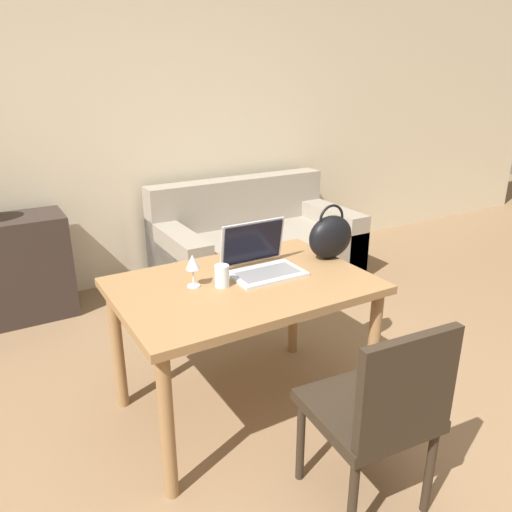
# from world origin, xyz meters

# --- Properties ---
(ground_plane) EXTENTS (14.00, 14.00, 0.00)m
(ground_plane) POSITION_xyz_m (0.00, 0.00, 0.00)
(ground_plane) COLOR #846647
(wall_back) EXTENTS (10.00, 0.06, 2.70)m
(wall_back) POSITION_xyz_m (0.00, 2.74, 1.35)
(wall_back) COLOR beige
(wall_back) RESTS_ON ground_plane
(dining_table) EXTENTS (1.21, 0.82, 0.73)m
(dining_table) POSITION_xyz_m (-0.10, 0.72, 0.63)
(dining_table) COLOR olive
(dining_table) RESTS_ON ground_plane
(chair) EXTENTS (0.47, 0.47, 0.85)m
(chair) POSITION_xyz_m (0.04, -0.10, 0.48)
(chair) COLOR #2D2319
(chair) RESTS_ON ground_plane
(couch) EXTENTS (1.63, 0.90, 0.82)m
(couch) POSITION_xyz_m (0.84, 2.21, 0.28)
(couch) COLOR gray
(couch) RESTS_ON ground_plane
(laptop) EXTENTS (0.36, 0.28, 0.25)m
(laptop) POSITION_xyz_m (0.05, 0.80, 0.79)
(laptop) COLOR silver
(laptop) RESTS_ON dining_table
(drinking_glass) EXTENTS (0.07, 0.07, 0.10)m
(drinking_glass) POSITION_xyz_m (-0.20, 0.73, 0.78)
(drinking_glass) COLOR silver
(drinking_glass) RESTS_ON dining_table
(wine_glass) EXTENTS (0.07, 0.07, 0.16)m
(wine_glass) POSITION_xyz_m (-0.32, 0.79, 0.84)
(wine_glass) COLOR silver
(wine_glass) RESTS_ON dining_table
(handbag) EXTENTS (0.27, 0.14, 0.30)m
(handbag) POSITION_xyz_m (0.47, 0.78, 0.85)
(handbag) COLOR black
(handbag) RESTS_ON dining_table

